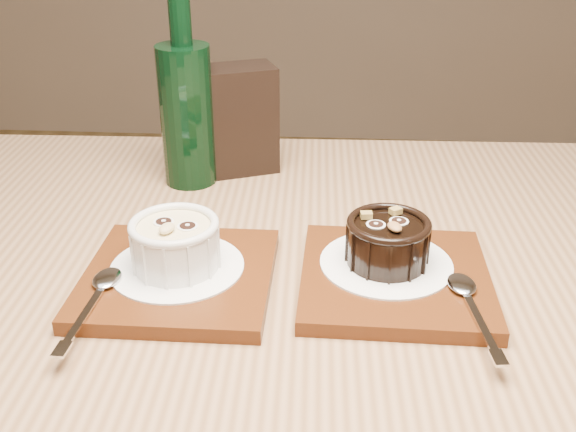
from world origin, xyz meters
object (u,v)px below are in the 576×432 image
tray_left (179,277)px  table (267,357)px  ramekin_white (175,242)px  condiment_stand (236,120)px  ramekin_dark (388,240)px  green_bottle (186,110)px  tray_right (395,279)px

tray_left → table: bearing=4.4°
ramekin_white → condiment_stand: 0.28m
ramekin_white → ramekin_dark: size_ratio=1.06×
green_bottle → ramekin_white: bearing=-81.8°
green_bottle → ramekin_dark: bearing=-42.4°
ramekin_dark → ramekin_white: bearing=164.9°
table → ramekin_dark: (0.12, 0.02, 0.13)m
tray_right → green_bottle: green_bottle is taller
table → tray_left: 0.13m
tray_right → condiment_stand: (-0.19, 0.27, 0.06)m
ramekin_white → green_bottle: size_ratio=0.35×
table → condiment_stand: 0.33m
tray_left → condiment_stand: (0.02, 0.29, 0.06)m
tray_right → green_bottle: (-0.25, 0.23, 0.09)m
table → ramekin_white: ramekin_white is taller
tray_right → ramekin_dark: ramekin_dark is taller
tray_left → green_bottle: size_ratio=0.73×
table → condiment_stand: bearing=103.0°
ramekin_dark → green_bottle: (-0.24, 0.22, 0.05)m
tray_left → green_bottle: 0.26m
ramekin_white → ramekin_dark: ramekin_white is taller
table → ramekin_white: size_ratio=14.19×
tray_right → ramekin_dark: (-0.01, 0.01, 0.03)m
ramekin_white → tray_right: size_ratio=0.48×
tray_right → condiment_stand: condiment_stand is taller
tray_left → condiment_stand: size_ratio=1.29×
ramekin_white → green_bottle: bearing=114.2°
tray_right → condiment_stand: 0.34m
table → tray_right: bearing=2.7°
tray_left → ramekin_white: 0.04m
tray_left → green_bottle: (-0.04, 0.24, 0.09)m
tray_left → ramekin_white: size_ratio=2.09×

